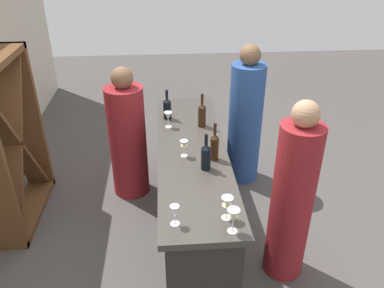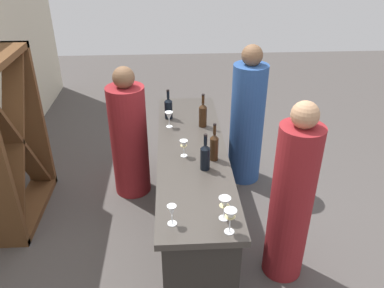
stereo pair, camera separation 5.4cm
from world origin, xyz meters
name	(u,v)px [view 1 (the left image)]	position (x,y,z in m)	size (l,w,h in m)	color
ground_plane	(192,231)	(0.00, 0.00, 0.00)	(12.00, 12.00, 0.00)	#4C4744
bar_counter	(192,192)	(0.00, 0.00, 0.46)	(2.25, 0.58, 0.91)	#2A2723
wine_rack	(11,144)	(0.40, 1.65, 0.81)	(1.07, 0.28, 1.62)	brown
wine_bottle_leftmost_near_black	(206,156)	(-0.31, -0.08, 1.03)	(0.08, 0.08, 0.30)	black
wine_bottle_second_left_amber_brown	(214,146)	(-0.17, -0.17, 1.04)	(0.07, 0.07, 0.32)	#331E0F
wine_bottle_center_amber_brown	(202,114)	(0.43, -0.13, 1.04)	(0.08, 0.08, 0.32)	#331E0F
wine_bottle_second_right_near_black	(167,108)	(0.63, 0.19, 1.03)	(0.08, 0.08, 0.30)	black
wine_glass_near_left	(233,216)	(-1.04, -0.17, 1.03)	(0.08, 0.08, 0.17)	white
wine_glass_near_center	(227,204)	(-0.91, -0.15, 1.03)	(0.08, 0.08, 0.17)	white
wine_glass_near_right	(184,146)	(-0.11, 0.07, 1.01)	(0.07, 0.07, 0.14)	white
wine_glass_far_left	(175,212)	(-0.94, 0.18, 1.01)	(0.06, 0.06, 0.14)	white
wine_glass_far_center	(168,116)	(0.44, 0.19, 1.02)	(0.08, 0.08, 0.15)	white
person_left_guest	(292,200)	(-0.52, -0.74, 0.72)	(0.33, 0.33, 1.55)	maroon
person_center_guest	(245,121)	(0.90, -0.65, 0.72)	(0.43, 0.43, 1.56)	#284C8C
person_right_guest	(128,139)	(0.73, 0.62, 0.64)	(0.39, 0.39, 1.42)	maroon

